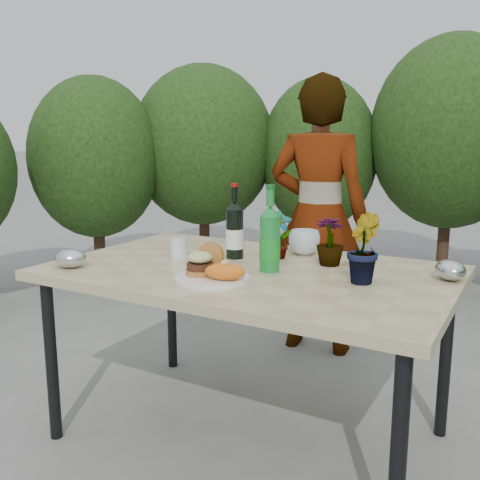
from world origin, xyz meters
The scene contains 18 objects.
ground centered at (0.00, 0.00, 0.00)m, with size 80.00×80.00×0.00m, color slate.
patio_table centered at (0.00, 0.00, 0.69)m, with size 1.60×1.00×0.75m.
shrub_hedge centered at (0.26, 1.53, 1.13)m, with size 6.89×5.17×2.12m.
dinner_plate centered at (-0.03, -0.23, 0.76)m, with size 0.28×0.28×0.01m, color white.
burger_stack centered at (-0.09, -0.22, 0.81)m, with size 0.11×0.16×0.11m.
sweet_potato centered at (0.04, -0.25, 0.80)m, with size 0.15×0.08×0.06m, color orange.
grilled_veg centered at (-0.01, -0.14, 0.78)m, with size 0.08×0.05×0.03m.
wine_bottle centered at (-0.15, 0.13, 0.87)m, with size 0.08×0.08×0.33m.
sparkling_water centered at (0.09, 0.00, 0.88)m, with size 0.08×0.08×0.34m.
plastic_cup centered at (-0.36, 0.00, 0.80)m, with size 0.07×0.07×0.10m, color silver.
seedling_left centered at (0.03, 0.22, 0.86)m, with size 0.11×0.08×0.21m, color #26511C.
seedling_mid centered at (0.46, 0.01, 0.88)m, with size 0.14×0.11×0.26m, color #225E20.
seedling_right centered at (0.27, 0.21, 0.85)m, with size 0.11×0.11×0.20m, color #306021.
blue_bowl centered at (0.09, 0.35, 0.81)m, with size 0.14×0.14×0.11m, color silver.
foil_packet_left centered at (-0.64, -0.36, 0.79)m, with size 0.13×0.11×0.08m, color #B5B7BC.
foil_packet_right centered at (0.74, 0.20, 0.79)m, with size 0.13×0.11×0.08m, color #B4B8BC.
person centered at (-0.12, 1.08, 0.81)m, with size 0.59×0.39×1.62m, color #A66853.
terracotta_pot centered at (-1.44, 2.05, 0.07)m, with size 0.17×0.17×0.14m.
Camera 1 is at (1.01, -1.86, 1.28)m, focal length 40.00 mm.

